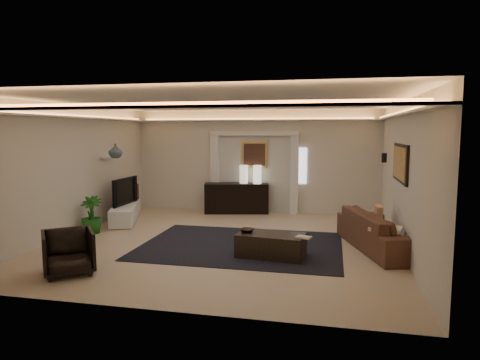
% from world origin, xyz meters
% --- Properties ---
extents(floor, '(7.00, 7.00, 0.00)m').
position_xyz_m(floor, '(0.00, 0.00, 0.00)').
color(floor, '#B2A38F').
rests_on(floor, ground).
extents(ceiling, '(7.00, 7.00, 0.00)m').
position_xyz_m(ceiling, '(0.00, 0.00, 2.90)').
color(ceiling, white).
rests_on(ceiling, ground).
extents(wall_back, '(7.00, 0.00, 7.00)m').
position_xyz_m(wall_back, '(0.00, 3.50, 1.45)').
color(wall_back, beige).
rests_on(wall_back, ground).
extents(wall_front, '(7.00, 0.00, 7.00)m').
position_xyz_m(wall_front, '(0.00, -3.50, 1.45)').
color(wall_front, beige).
rests_on(wall_front, ground).
extents(wall_left, '(0.00, 7.00, 7.00)m').
position_xyz_m(wall_left, '(-3.50, 0.00, 1.45)').
color(wall_left, beige).
rests_on(wall_left, ground).
extents(wall_right, '(0.00, 7.00, 7.00)m').
position_xyz_m(wall_right, '(3.50, 0.00, 1.45)').
color(wall_right, beige).
rests_on(wall_right, ground).
extents(cove_soffit, '(7.00, 7.00, 0.04)m').
position_xyz_m(cove_soffit, '(0.00, 0.00, 2.62)').
color(cove_soffit, silver).
rests_on(cove_soffit, ceiling).
extents(daylight_slit, '(0.25, 0.03, 1.00)m').
position_xyz_m(daylight_slit, '(1.35, 3.48, 1.35)').
color(daylight_slit, white).
rests_on(daylight_slit, wall_back).
extents(area_rug, '(4.00, 3.00, 0.01)m').
position_xyz_m(area_rug, '(0.40, -0.20, 0.01)').
color(area_rug, black).
rests_on(area_rug, ground).
extents(pilaster_left, '(0.22, 0.20, 2.20)m').
position_xyz_m(pilaster_left, '(-1.15, 3.40, 1.10)').
color(pilaster_left, silver).
rests_on(pilaster_left, ground).
extents(pilaster_right, '(0.22, 0.20, 2.20)m').
position_xyz_m(pilaster_right, '(1.15, 3.40, 1.10)').
color(pilaster_right, silver).
rests_on(pilaster_right, ground).
extents(alcove_header, '(2.52, 0.20, 0.12)m').
position_xyz_m(alcove_header, '(0.00, 3.40, 2.25)').
color(alcove_header, silver).
rests_on(alcove_header, wall_back).
extents(painting_frame, '(0.74, 0.04, 0.74)m').
position_xyz_m(painting_frame, '(0.00, 3.47, 1.65)').
color(painting_frame, tan).
rests_on(painting_frame, wall_back).
extents(painting_canvas, '(0.62, 0.02, 0.62)m').
position_xyz_m(painting_canvas, '(0.00, 3.44, 1.65)').
color(painting_canvas, '#4C2D1E').
rests_on(painting_canvas, wall_back).
extents(art_panel_frame, '(0.04, 1.64, 0.74)m').
position_xyz_m(art_panel_frame, '(3.47, 0.30, 1.70)').
color(art_panel_frame, black).
rests_on(art_panel_frame, wall_right).
extents(art_panel_gold, '(0.02, 1.50, 0.62)m').
position_xyz_m(art_panel_gold, '(3.44, 0.30, 1.70)').
color(art_panel_gold, tan).
rests_on(art_panel_gold, wall_right).
extents(wall_sconce, '(0.12, 0.12, 0.22)m').
position_xyz_m(wall_sconce, '(3.38, 2.20, 1.68)').
color(wall_sconce, black).
rests_on(wall_sconce, wall_right).
extents(wall_niche, '(0.10, 0.55, 0.04)m').
position_xyz_m(wall_niche, '(-3.44, 1.40, 1.65)').
color(wall_niche, silver).
rests_on(wall_niche, wall_left).
extents(console, '(1.87, 0.93, 0.89)m').
position_xyz_m(console, '(-0.47, 3.21, 0.40)').
color(console, '#2D251E').
rests_on(console, ground).
extents(lamp_left, '(0.23, 0.23, 0.51)m').
position_xyz_m(lamp_left, '(-0.27, 3.25, 1.09)').
color(lamp_left, beige).
rests_on(lamp_left, console).
extents(lamp_right, '(0.24, 0.24, 0.51)m').
position_xyz_m(lamp_right, '(0.12, 3.25, 1.09)').
color(lamp_right, white).
rests_on(lamp_right, console).
extents(media_ledge, '(1.25, 2.22, 0.41)m').
position_xyz_m(media_ledge, '(-3.05, 1.56, 0.22)').
color(media_ledge, silver).
rests_on(media_ledge, ground).
extents(tv, '(1.21, 0.18, 0.69)m').
position_xyz_m(tv, '(-3.15, 1.53, 0.80)').
color(tv, black).
rests_on(tv, media_ledge).
extents(figurine, '(0.18, 0.18, 0.43)m').
position_xyz_m(figurine, '(-3.15, 2.38, 0.64)').
color(figurine, '#47271D').
rests_on(figurine, media_ledge).
extents(ginger_jar, '(0.37, 0.37, 0.34)m').
position_xyz_m(ginger_jar, '(-2.95, 0.95, 1.84)').
color(ginger_jar, '#515C69').
rests_on(ginger_jar, wall_niche).
extents(plant, '(0.58, 0.58, 0.85)m').
position_xyz_m(plant, '(-3.15, 0.12, 0.42)').
color(plant, '#195617').
rests_on(plant, ground).
extents(sofa, '(2.68, 1.69, 0.73)m').
position_xyz_m(sofa, '(3.15, 0.14, 0.36)').
color(sofa, '#3F241B').
rests_on(sofa, ground).
extents(throw_blanket, '(0.65, 0.58, 0.06)m').
position_xyz_m(throw_blanket, '(3.15, -0.46, 0.55)').
color(throw_blanket, white).
rests_on(throw_blanket, sofa).
extents(throw_pillow, '(0.15, 0.42, 0.41)m').
position_xyz_m(throw_pillow, '(3.15, 0.80, 0.55)').
color(throw_pillow, tan).
rests_on(throw_pillow, sofa).
extents(coffee_table, '(1.29, 0.81, 0.45)m').
position_xyz_m(coffee_table, '(1.10, -0.82, 0.20)').
color(coffee_table, black).
rests_on(coffee_table, ground).
extents(bowl, '(0.34, 0.34, 0.07)m').
position_xyz_m(bowl, '(0.63, -0.78, 0.44)').
color(bowl, black).
rests_on(bowl, coffee_table).
extents(magazine, '(0.30, 0.26, 0.03)m').
position_xyz_m(magazine, '(1.70, -1.00, 0.42)').
color(magazine, beige).
rests_on(magazine, coffee_table).
extents(armchair, '(1.10, 1.10, 0.72)m').
position_xyz_m(armchair, '(-2.00, -2.46, 0.36)').
color(armchair, '#2F251E').
rests_on(armchair, ground).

